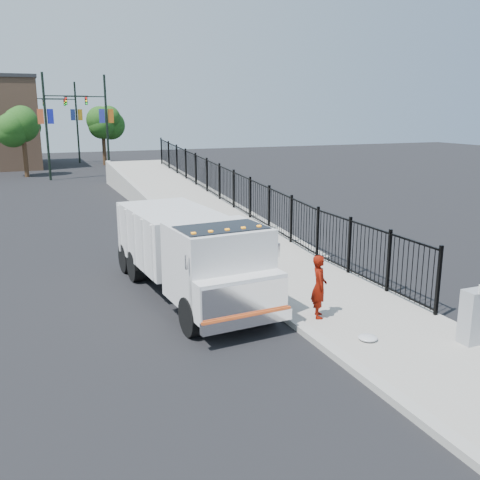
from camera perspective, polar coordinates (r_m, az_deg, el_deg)
name	(u,v)px	position (r m, az deg, el deg)	size (l,w,h in m)	color
ground	(277,312)	(14.46, 4.02, -7.69)	(120.00, 120.00, 0.00)	black
sidewalk	(383,326)	(13.84, 15.04, -8.89)	(3.55, 12.00, 0.12)	#9E998E
curb	(316,338)	(12.82, 8.07, -10.31)	(0.30, 12.00, 0.16)	#ADAAA3
ramp	(183,208)	(29.67, -6.11, 3.40)	(3.95, 24.00, 1.70)	#9E998E
iron_fence	(234,202)	(26.25, -0.67, 4.12)	(0.10, 28.00, 1.80)	black
truck	(191,250)	(15.19, -5.29, -1.06)	(2.89, 7.47, 2.51)	black
worker	(319,286)	(13.68, 8.44, -4.92)	(0.59, 0.39, 1.63)	#690E03
utility_cabinet	(474,317)	(13.22, 23.68, -7.51)	(0.55, 0.40, 1.25)	gray
debris	(368,338)	(12.82, 13.47, -10.09)	(0.45, 0.45, 0.11)	silver
light_pole_0	(50,122)	(43.64, -19.58, 11.75)	(3.77, 0.22, 8.00)	black
light_pole_1	(103,122)	(45.45, -14.42, 12.14)	(3.78, 0.22, 8.00)	black
light_pole_2	(35,120)	(54.85, -20.99, 11.87)	(3.77, 0.22, 8.00)	black
light_pole_3	(74,119)	(57.56, -17.32, 12.20)	(3.78, 0.22, 8.00)	black
tree_0	(23,127)	(46.54, -22.18, 11.10)	(2.90, 2.90, 5.45)	#382314
tree_1	(103,124)	(54.50, -14.44, 11.89)	(2.60, 2.60, 5.30)	#382314
tree_2	(24,124)	(58.25, -22.09, 11.43)	(2.85, 2.85, 5.42)	#382314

